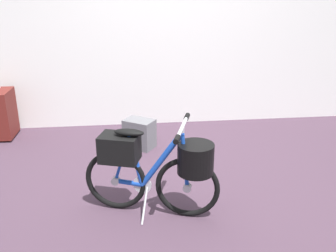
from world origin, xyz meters
TOP-DOWN VIEW (x-y plane):
  - ground_plane at (0.00, 0.00)m, footprint 6.08×6.08m
  - folding_bike_foreground at (-0.24, -0.12)m, footprint 0.99×0.53m
  - rolling_suitcase at (-1.79, 1.58)m, footprint 0.19×0.36m
  - backpack_on_floor at (-0.32, 1.13)m, footprint 0.36×0.34m

SIDE VIEW (x-z plane):
  - ground_plane at x=0.00m, z-range 0.00..0.00m
  - backpack_on_floor at x=-0.32m, z-range 0.00..0.30m
  - rolling_suitcase at x=-1.79m, z-range -0.13..0.70m
  - folding_bike_foreground at x=-0.24m, z-range 0.03..0.76m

